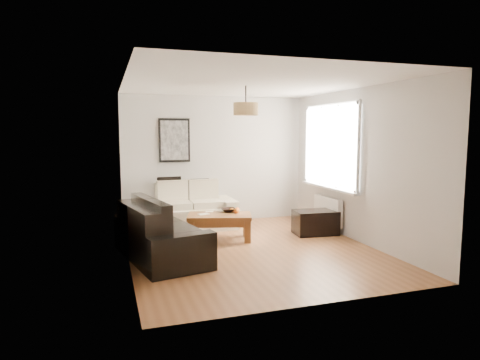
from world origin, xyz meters
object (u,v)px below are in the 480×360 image
object	(u,v)px
loveseat_cream	(190,206)
coffee_table	(220,227)
sofa_leather	(161,231)
ottoman	(315,222)

from	to	relation	value
loveseat_cream	coffee_table	xyz separation A→B (m)	(0.32, -1.04, -0.21)
sofa_leather	ottoman	distance (m)	2.95
loveseat_cream	ottoman	xyz separation A→B (m)	(2.10, -1.19, -0.21)
loveseat_cream	sofa_leather	world-z (taller)	loveseat_cream
coffee_table	sofa_leather	bearing A→B (deg)	-145.59
ottoman	coffee_table	bearing A→B (deg)	175.10
coffee_table	ottoman	xyz separation A→B (m)	(1.78, -0.15, -0.00)
sofa_leather	coffee_table	distance (m)	1.35
loveseat_cream	sofa_leather	distance (m)	1.96
sofa_leather	coffee_table	size ratio (longest dim) A/B	1.73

